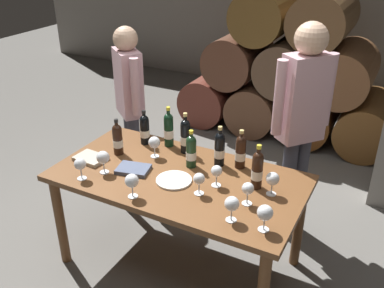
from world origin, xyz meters
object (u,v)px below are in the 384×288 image
(wine_glass_0, at_px, (154,143))
(wine_glass_4, at_px, (273,179))
(wine_bottle_3, at_px, (118,139))
(wine_glass_3, at_px, (132,181))
(wine_bottle_6, at_px, (145,129))
(wine_glass_2, at_px, (103,158))
(wine_bottle_5, at_px, (185,136))
(serving_plate, at_px, (174,180))
(tasting_notebook, at_px, (133,169))
(wine_bottle_1, at_px, (191,151))
(wine_glass_7, at_px, (265,213))
(wine_glass_9, at_px, (217,172))
(wine_bottle_7, at_px, (241,151))
(wine_glass_1, at_px, (232,204))
(leather_ledger, at_px, (91,158))
(wine_bottle_2, at_px, (169,129))
(sommelier_presenting, at_px, (302,115))
(dining_table, at_px, (178,187))
(wine_bottle_4, at_px, (257,170))
(taster_seated_left, at_px, (130,97))
(wine_glass_5, at_px, (199,179))
(wine_glass_8, at_px, (80,165))
(wine_bottle_0, at_px, (220,149))
(wine_glass_6, at_px, (248,189))

(wine_glass_0, distance_m, wine_glass_4, 0.92)
(wine_bottle_3, distance_m, wine_glass_3, 0.59)
(wine_bottle_6, relative_size, wine_glass_2, 1.69)
(wine_bottle_5, xyz_separation_m, wine_glass_2, (-0.35, -0.52, -0.02))
(serving_plate, bearing_deg, tasting_notebook, -177.06)
(wine_bottle_1, height_order, wine_glass_7, wine_bottle_1)
(wine_bottle_1, height_order, wine_glass_9, wine_bottle_1)
(wine_bottle_7, xyz_separation_m, wine_glass_4, (0.31, -0.23, -0.01))
(wine_glass_2, bearing_deg, wine_glass_1, -5.14)
(wine_glass_9, xyz_separation_m, leather_ledger, (-0.95, -0.11, -0.09))
(wine_bottle_1, distance_m, wine_bottle_2, 0.36)
(wine_glass_3, bearing_deg, sommelier_presenting, 56.16)
(wine_bottle_1, xyz_separation_m, tasting_notebook, (-0.32, -0.25, -0.11))
(wine_bottle_2, bearing_deg, dining_table, -51.59)
(wine_bottle_5, distance_m, wine_glass_3, 0.67)
(wine_bottle_4, bearing_deg, wine_glass_0, 176.97)
(wine_bottle_2, height_order, wine_glass_2, wine_bottle_2)
(dining_table, height_order, leather_ledger, leather_ledger)
(wine_bottle_2, distance_m, wine_glass_9, 0.66)
(leather_ledger, xyz_separation_m, serving_plate, (0.68, 0.03, -0.01))
(dining_table, bearing_deg, leather_ledger, -170.77)
(wine_glass_2, xyz_separation_m, wine_glass_3, (0.34, -0.15, -0.00))
(dining_table, xyz_separation_m, wine_glass_4, (0.63, 0.08, 0.20))
(wine_glass_0, bearing_deg, wine_bottle_7, 13.87)
(wine_glass_0, distance_m, leather_ledger, 0.47)
(wine_glass_2, height_order, taster_seated_left, taster_seated_left)
(wine_bottle_4, bearing_deg, wine_glass_1, -90.55)
(wine_bottle_2, relative_size, tasting_notebook, 1.45)
(wine_bottle_6, bearing_deg, tasting_notebook, -67.87)
(wine_bottle_5, height_order, wine_glass_1, wine_bottle_5)
(wine_bottle_1, relative_size, wine_bottle_5, 0.88)
(tasting_notebook, height_order, serving_plate, tasting_notebook)
(tasting_notebook, bearing_deg, wine_glass_0, 72.14)
(wine_bottle_3, height_order, wine_glass_5, wine_bottle_3)
(wine_bottle_5, xyz_separation_m, leather_ledger, (-0.55, -0.43, -0.12))
(wine_glass_4, relative_size, wine_glass_5, 1.06)
(wine_bottle_4, bearing_deg, wine_glass_8, -157.28)
(wine_bottle_0, height_order, wine_bottle_1, wine_bottle_0)
(wine_bottle_1, bearing_deg, leather_ledger, -159.07)
(wine_glass_7, xyz_separation_m, wine_glass_8, (-1.26, -0.05, -0.01))
(dining_table, xyz_separation_m, wine_glass_6, (0.53, -0.09, 0.20))
(wine_bottle_0, bearing_deg, wine_bottle_7, 15.72)
(wine_bottle_7, distance_m, wine_glass_5, 0.45)
(tasting_notebook, xyz_separation_m, leather_ledger, (-0.36, -0.02, 0.00))
(wine_bottle_4, relative_size, wine_glass_2, 1.88)
(wine_bottle_5, distance_m, wine_glass_6, 0.77)
(wine_bottle_3, xyz_separation_m, wine_glass_6, (1.08, -0.16, -0.02))
(wine_bottle_5, height_order, leather_ledger, wine_bottle_5)
(wine_glass_8, relative_size, sommelier_presenting, 0.09)
(wine_glass_8, distance_m, serving_plate, 0.63)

